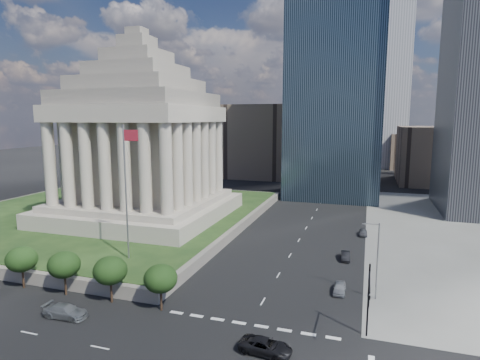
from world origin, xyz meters
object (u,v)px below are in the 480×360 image
at_px(street_lamp_north, 376,257).
at_px(parked_sedan_far, 363,232).
at_px(war_memorial, 140,125).
at_px(traffic_signal_ne, 369,296).
at_px(flagpole, 127,185).
at_px(parked_sedan_mid, 345,256).
at_px(suv_grey, 66,311).
at_px(parked_sedan_near, 340,288).
at_px(pickup_truck, 266,346).

xyz_separation_m(street_lamp_north, parked_sedan_far, (-1.83, 28.99, -5.02)).
height_order(war_memorial, traffic_signal_ne, war_memorial).
bearing_deg(flagpole, parked_sedan_mid, 25.58).
xyz_separation_m(traffic_signal_ne, suv_grey, (-33.16, -4.69, -4.48)).
bearing_deg(suv_grey, street_lamp_north, -67.55).
height_order(traffic_signal_ne, street_lamp_north, street_lamp_north).
distance_m(war_memorial, parked_sedan_near, 52.74).
relative_size(street_lamp_north, suv_grey, 1.89).
bearing_deg(flagpole, parked_sedan_far, 41.99).
bearing_deg(suv_grey, parked_sedan_near, -63.56).
xyz_separation_m(traffic_signal_ne, pickup_truck, (-9.40, -4.54, -4.52)).
relative_size(street_lamp_north, parked_sedan_mid, 2.55).
relative_size(flagpole, parked_sedan_mid, 5.10).
xyz_separation_m(pickup_truck, parked_sedan_far, (8.40, 44.84, -0.09)).
bearing_deg(street_lamp_north, war_memorial, 154.08).
distance_m(street_lamp_north, parked_sedan_mid, 15.27).
bearing_deg(street_lamp_north, parked_sedan_far, 93.61).
distance_m(war_memorial, suv_grey, 46.08).
bearing_deg(parked_sedan_far, war_memorial, -174.40).
bearing_deg(suv_grey, parked_sedan_far, -38.30).
relative_size(street_lamp_north, parked_sedan_far, 2.66).
distance_m(parked_sedan_near, parked_sedan_mid, 13.18).
height_order(flagpole, pickup_truck, flagpole).
bearing_deg(traffic_signal_ne, pickup_truck, -154.21).
bearing_deg(parked_sedan_mid, war_memorial, 163.04).
relative_size(pickup_truck, parked_sedan_mid, 1.34).
distance_m(pickup_truck, suv_grey, 23.76).
bearing_deg(street_lamp_north, pickup_truck, -122.84).
xyz_separation_m(street_lamp_north, parked_sedan_mid, (-4.33, 13.76, -5.02)).
height_order(war_memorial, pickup_truck, war_memorial).
distance_m(war_memorial, traffic_signal_ne, 60.00).
height_order(flagpole, street_lamp_north, flagpole).
bearing_deg(street_lamp_north, suv_grey, -154.81).
distance_m(pickup_truck, parked_sedan_mid, 30.19).
distance_m(war_memorial, parked_sedan_mid, 48.63).
bearing_deg(parked_sedan_mid, street_lamp_north, -77.37).
distance_m(pickup_truck, parked_sedan_near, 17.45).
xyz_separation_m(suv_grey, parked_sedan_far, (32.16, 44.98, -0.13)).
height_order(flagpole, traffic_signal_ne, flagpole).
bearing_deg(pickup_truck, war_memorial, 48.84).
bearing_deg(pickup_truck, suv_grey, 95.50).
relative_size(parked_sedan_near, parked_sedan_mid, 1.00).
distance_m(traffic_signal_ne, suv_grey, 33.79).
relative_size(war_memorial, parked_sedan_far, 10.36).
height_order(street_lamp_north, suv_grey, street_lamp_north).
xyz_separation_m(street_lamp_north, suv_grey, (-33.99, -15.99, -4.89)).
distance_m(flagpole, traffic_signal_ne, 36.69).
xyz_separation_m(traffic_signal_ne, parked_sedan_near, (-3.50, 11.88, -4.59)).
distance_m(street_lamp_north, parked_sedan_near, 6.64).
height_order(war_memorial, parked_sedan_mid, war_memorial).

